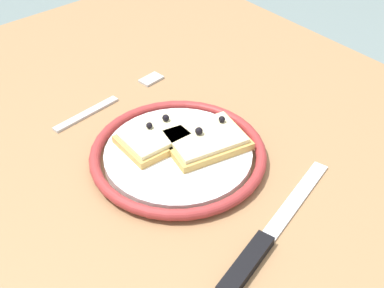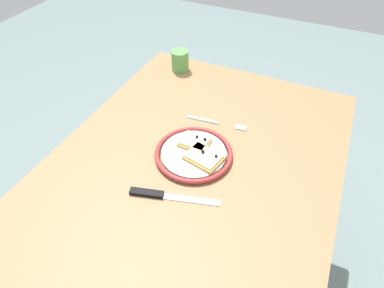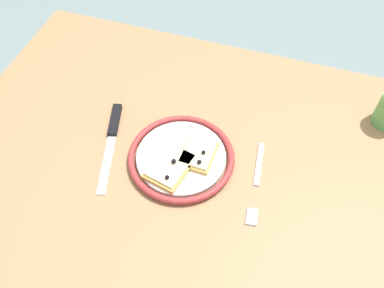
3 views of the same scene
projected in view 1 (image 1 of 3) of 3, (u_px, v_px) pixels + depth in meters
The scene contains 6 objects.
dining_table at pixel (187, 211), 0.75m from camera, with size 1.03×0.81×0.77m.
plate at pixel (178, 154), 0.68m from camera, with size 0.23×0.23×0.02m.
pizza_slice_near at pixel (154, 138), 0.68m from camera, with size 0.07×0.09×0.03m.
pizza_slice_far at pixel (206, 140), 0.68m from camera, with size 0.10×0.12×0.03m.
knife at pixel (261, 245), 0.57m from camera, with size 0.08×0.24×0.01m.
fork at pixel (112, 100), 0.78m from camera, with size 0.04×0.20×0.00m.
Camera 1 is at (0.40, -0.33, 1.23)m, focal length 48.78 mm.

